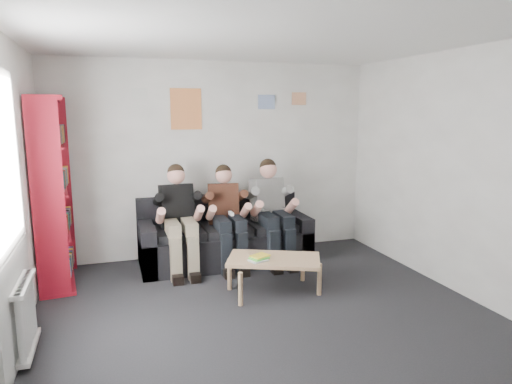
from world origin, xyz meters
TOP-DOWN VIEW (x-y plane):
  - room_shell at (0.00, 0.00)m, footprint 5.00×5.00m
  - sofa at (0.00, 2.08)m, footprint 2.24×0.92m
  - bookshelf at (-2.06, 1.90)m, footprint 0.33×0.99m
  - coffee_table at (0.27, 0.84)m, footprint 1.01×0.56m
  - game_cases at (0.09, 0.82)m, footprint 0.24×0.20m
  - person_left at (-0.62, 1.87)m, footprint 0.41×0.89m
  - person_middle at (0.00, 1.87)m, footprint 0.40×0.86m
  - person_right at (0.63, 1.87)m, footprint 0.43×0.92m
  - radiator at (-2.15, 0.20)m, footprint 0.10×0.64m
  - window at (-2.22, 0.20)m, footprint 0.05×1.30m
  - poster_large at (-0.40, 2.49)m, footprint 0.42×0.01m
  - poster_blue at (0.75, 2.49)m, footprint 0.25×0.01m
  - poster_pink at (1.25, 2.49)m, footprint 0.22×0.01m
  - poster_sign at (-1.00, 2.49)m, footprint 0.20×0.01m

SIDE VIEW (x-z plane):
  - sofa at x=0.00m, z-range -0.12..0.74m
  - radiator at x=-2.15m, z-range 0.05..0.65m
  - coffee_table at x=0.27m, z-range 0.15..0.56m
  - game_cases at x=0.09m, z-range 0.41..0.45m
  - person_middle at x=0.00m, z-range 0.00..1.33m
  - person_left at x=-0.62m, z-range 0.00..1.36m
  - person_right at x=0.63m, z-range -0.01..1.38m
  - window at x=-2.22m, z-range -0.15..2.21m
  - bookshelf at x=-2.06m, z-range 0.00..2.19m
  - room_shell at x=0.00m, z-range -1.15..3.85m
  - poster_large at x=-0.40m, z-range 1.77..2.32m
  - poster_blue at x=0.75m, z-range 2.05..2.25m
  - poster_pink at x=1.25m, z-range 2.11..2.29m
  - poster_sign at x=-1.00m, z-range 2.18..2.32m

